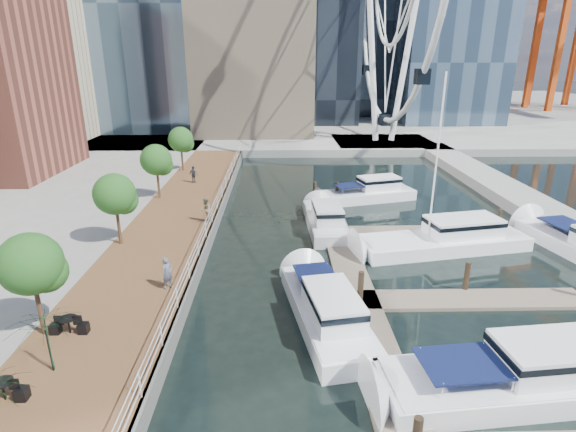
% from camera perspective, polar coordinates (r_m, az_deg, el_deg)
% --- Properties ---
extents(ground, '(520.00, 520.00, 0.00)m').
position_cam_1_polar(ground, '(17.72, 3.45, -24.13)').
color(ground, black).
rests_on(ground, ground).
extents(boardwalk, '(6.00, 60.00, 1.00)m').
position_cam_1_polar(boardwalk, '(31.15, -15.58, -3.47)').
color(boardwalk, brown).
rests_on(boardwalk, ground).
extents(seawall, '(0.25, 60.00, 1.00)m').
position_cam_1_polar(seawall, '(30.54, -10.11, -3.50)').
color(seawall, '#595954').
rests_on(seawall, ground).
extents(land_far, '(200.00, 114.00, 1.00)m').
position_cam_1_polar(land_far, '(115.42, -0.63, 13.49)').
color(land_far, gray).
rests_on(land_far, ground).
extents(breakwater, '(4.00, 60.00, 1.00)m').
position_cam_1_polar(breakwater, '(40.80, 30.22, -0.04)').
color(breakwater, gray).
rests_on(breakwater, ground).
extents(pier, '(14.00, 12.00, 1.00)m').
position_cam_1_polar(pier, '(67.60, 11.97, 8.94)').
color(pier, gray).
rests_on(pier, ground).
extents(railing, '(0.10, 60.00, 1.05)m').
position_cam_1_polar(railing, '(30.18, -10.41, -1.70)').
color(railing, white).
rests_on(railing, boardwalk).
extents(floating_docks, '(16.00, 34.00, 2.60)m').
position_cam_1_polar(floating_docks, '(27.22, 18.84, -7.23)').
color(floating_docks, '#6D6051').
rests_on(floating_docks, ground).
extents(street_trees, '(2.60, 42.60, 4.60)m').
position_cam_1_polar(street_trees, '(29.74, -21.16, 2.59)').
color(street_trees, '#3F2B1C').
rests_on(street_trees, ground).
extents(yacht_foreground, '(12.19, 4.32, 2.15)m').
position_cam_1_polar(yacht_foreground, '(20.68, 27.19, -19.25)').
color(yacht_foreground, white).
rests_on(yacht_foreground, ground).
extents(pedestrian_near, '(0.71, 0.74, 1.70)m').
position_cam_1_polar(pedestrian_near, '(23.90, -15.07, -7.01)').
color(pedestrian_near, '#4F5769').
rests_on(pedestrian_near, boardwalk).
extents(pedestrian_mid, '(0.73, 0.92, 1.86)m').
position_cam_1_polar(pedestrian_mid, '(32.74, -10.40, 0.74)').
color(pedestrian_mid, gray).
rests_on(pedestrian_mid, boardwalk).
extents(pedestrian_far, '(1.01, 0.79, 1.60)m').
position_cam_1_polar(pedestrian_far, '(43.82, -11.89, 5.18)').
color(pedestrian_far, '#32353F').
rests_on(pedestrian_far, boardwalk).
extents(moored_yachts, '(22.80, 38.59, 11.50)m').
position_cam_1_polar(moored_yachts, '(30.87, 19.31, -5.09)').
color(moored_yachts, white).
rests_on(moored_yachts, ground).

